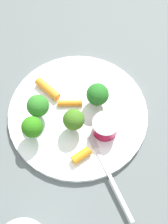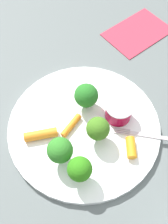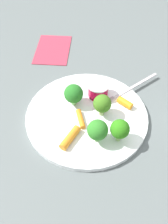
{
  "view_description": "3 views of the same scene",
  "coord_description": "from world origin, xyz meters",
  "px_view_note": "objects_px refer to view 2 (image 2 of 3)",
  "views": [
    {
      "loc": [
        -0.07,
        0.28,
        0.57
      ],
      "look_at": [
        -0.01,
        0.0,
        0.02
      ],
      "focal_mm": 50.47,
      "sensor_mm": 36.0,
      "label": 1
    },
    {
      "loc": [
        0.17,
        0.17,
        0.46
      ],
      "look_at": [
        -0.02,
        -0.02,
        0.02
      ],
      "focal_mm": 44.14,
      "sensor_mm": 36.0,
      "label": 2
    },
    {
      "loc": [
        0.36,
        -0.01,
        0.44
      ],
      "look_at": [
        -0.0,
        -0.01,
        0.02
      ],
      "focal_mm": 39.21,
      "sensor_mm": 36.0,
      "label": 3
    }
  ],
  "objects_px": {
    "broccoli_floret_0": "(99,128)",
    "carrot_stick_2": "(131,148)",
    "carrot_stick_0": "(41,135)",
    "napkin": "(138,32)",
    "carrot_stick_1": "(71,125)",
    "broccoli_floret_3": "(80,169)",
    "broccoli_floret_2": "(86,96)",
    "plate": "(84,127)",
    "sauce_cup": "(119,111)",
    "broccoli_floret_1": "(60,150)",
    "fork": "(161,138)"
  },
  "relations": [
    {
      "from": "broccoli_floret_2",
      "to": "napkin",
      "type": "distance_m",
      "value": 0.25
    },
    {
      "from": "broccoli_floret_0",
      "to": "carrot_stick_2",
      "type": "relative_size",
      "value": 1.5
    },
    {
      "from": "sauce_cup",
      "to": "napkin",
      "type": "distance_m",
      "value": 0.24
    },
    {
      "from": "sauce_cup",
      "to": "napkin",
      "type": "xyz_separation_m",
      "value": [
        -0.21,
        -0.13,
        -0.03
      ]
    },
    {
      "from": "fork",
      "to": "carrot_stick_0",
      "type": "bearing_deg",
      "value": -44.53
    },
    {
      "from": "broccoli_floret_1",
      "to": "carrot_stick_1",
      "type": "relative_size",
      "value": 1.16
    },
    {
      "from": "sauce_cup",
      "to": "broccoli_floret_3",
      "type": "height_order",
      "value": "broccoli_floret_3"
    },
    {
      "from": "broccoli_floret_3",
      "to": "napkin",
      "type": "bearing_deg",
      "value": -154.54
    },
    {
      "from": "plate",
      "to": "carrot_stick_0",
      "type": "xyz_separation_m",
      "value": [
        0.07,
        -0.04,
        0.01
      ]
    },
    {
      "from": "carrot_stick_1",
      "to": "broccoli_floret_3",
      "type": "bearing_deg",
      "value": 56.27
    },
    {
      "from": "broccoli_floret_2",
      "to": "carrot_stick_1",
      "type": "relative_size",
      "value": 1.1
    },
    {
      "from": "broccoli_floret_1",
      "to": "broccoli_floret_0",
      "type": "bearing_deg",
      "value": 169.13
    },
    {
      "from": "carrot_stick_0",
      "to": "napkin",
      "type": "height_order",
      "value": "carrot_stick_0"
    },
    {
      "from": "broccoli_floret_0",
      "to": "carrot_stick_2",
      "type": "bearing_deg",
      "value": 112.98
    },
    {
      "from": "broccoli_floret_1",
      "to": "plate",
      "type": "bearing_deg",
      "value": -164.77
    },
    {
      "from": "broccoli_floret_2",
      "to": "fork",
      "type": "relative_size",
      "value": 0.37
    },
    {
      "from": "napkin",
      "to": "broccoli_floret_0",
      "type": "bearing_deg",
      "value": 26.19
    },
    {
      "from": "broccoli_floret_0",
      "to": "napkin",
      "type": "distance_m",
      "value": 0.3
    },
    {
      "from": "carrot_stick_0",
      "to": "napkin",
      "type": "relative_size",
      "value": 0.4
    },
    {
      "from": "plate",
      "to": "napkin",
      "type": "distance_m",
      "value": 0.28
    },
    {
      "from": "broccoli_floret_3",
      "to": "fork",
      "type": "xyz_separation_m",
      "value": [
        -0.15,
        0.05,
        -0.03
      ]
    },
    {
      "from": "broccoli_floret_1",
      "to": "fork",
      "type": "distance_m",
      "value": 0.18
    },
    {
      "from": "broccoli_floret_3",
      "to": "fork",
      "type": "height_order",
      "value": "broccoli_floret_3"
    },
    {
      "from": "carrot_stick_0",
      "to": "carrot_stick_2",
      "type": "height_order",
      "value": "same"
    },
    {
      "from": "broccoli_floret_0",
      "to": "napkin",
      "type": "height_order",
      "value": "broccoli_floret_0"
    },
    {
      "from": "sauce_cup",
      "to": "broccoli_floret_1",
      "type": "bearing_deg",
      "value": -3.96
    },
    {
      "from": "sauce_cup",
      "to": "broccoli_floret_2",
      "type": "height_order",
      "value": "broccoli_floret_2"
    },
    {
      "from": "carrot_stick_0",
      "to": "broccoli_floret_2",
      "type": "bearing_deg",
      "value": 176.19
    },
    {
      "from": "carrot_stick_0",
      "to": "plate",
      "type": "bearing_deg",
      "value": 152.81
    },
    {
      "from": "broccoli_floret_2",
      "to": "carrot_stick_1",
      "type": "bearing_deg",
      "value": 16.32
    },
    {
      "from": "sauce_cup",
      "to": "carrot_stick_0",
      "type": "height_order",
      "value": "sauce_cup"
    },
    {
      "from": "broccoli_floret_2",
      "to": "napkin",
      "type": "xyz_separation_m",
      "value": [
        -0.23,
        -0.07,
        -0.04
      ]
    },
    {
      "from": "broccoli_floret_2",
      "to": "sauce_cup",
      "type": "bearing_deg",
      "value": 113.89
    },
    {
      "from": "sauce_cup",
      "to": "fork",
      "type": "xyz_separation_m",
      "value": [
        -0.02,
        0.09,
        -0.02
      ]
    },
    {
      "from": "plate",
      "to": "napkin",
      "type": "bearing_deg",
      "value": -160.13
    },
    {
      "from": "broccoli_floret_0",
      "to": "napkin",
      "type": "bearing_deg",
      "value": -153.81
    },
    {
      "from": "plate",
      "to": "broccoli_floret_0",
      "type": "relative_size",
      "value": 5.08
    },
    {
      "from": "carrot_stick_2",
      "to": "napkin",
      "type": "distance_m",
      "value": 0.31
    },
    {
      "from": "fork",
      "to": "broccoli_floret_3",
      "type": "bearing_deg",
      "value": -17.88
    },
    {
      "from": "carrot_stick_2",
      "to": "broccoli_floret_3",
      "type": "bearing_deg",
      "value": -15.06
    },
    {
      "from": "fork",
      "to": "napkin",
      "type": "distance_m",
      "value": 0.28
    },
    {
      "from": "broccoli_floret_0",
      "to": "carrot_stick_1",
      "type": "height_order",
      "value": "broccoli_floret_0"
    },
    {
      "from": "carrot_stick_0",
      "to": "carrot_stick_1",
      "type": "xyz_separation_m",
      "value": [
        -0.05,
        0.02,
        -0.0
      ]
    },
    {
      "from": "broccoli_floret_0",
      "to": "broccoli_floret_1",
      "type": "height_order",
      "value": "broccoli_floret_1"
    },
    {
      "from": "carrot_stick_1",
      "to": "carrot_stick_2",
      "type": "distance_m",
      "value": 0.11
    },
    {
      "from": "broccoli_floret_1",
      "to": "carrot_stick_0",
      "type": "height_order",
      "value": "broccoli_floret_1"
    },
    {
      "from": "broccoli_floret_2",
      "to": "carrot_stick_1",
      "type": "xyz_separation_m",
      "value": [
        0.05,
        0.02,
        -0.03
      ]
    },
    {
      "from": "broccoli_floret_1",
      "to": "carrot_stick_2",
      "type": "bearing_deg",
      "value": 144.17
    },
    {
      "from": "fork",
      "to": "napkin",
      "type": "relative_size",
      "value": 1.0
    },
    {
      "from": "broccoli_floret_2",
      "to": "carrot_stick_0",
      "type": "xyz_separation_m",
      "value": [
        0.1,
        -0.01,
        -0.02
      ]
    }
  ]
}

